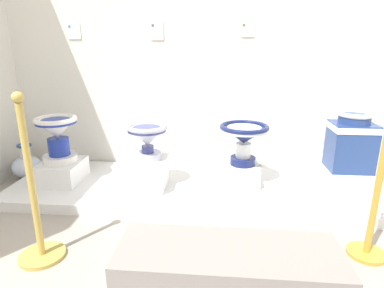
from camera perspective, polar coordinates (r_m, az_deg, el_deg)
name	(u,v)px	position (r m, az deg, el deg)	size (l,w,h in m)	color
wall_back	(204,15)	(3.19, 2.11, 21.87)	(3.99, 0.06, 3.07)	silver
display_platform	(199,188)	(2.90, 1.20, -7.88)	(3.30, 0.99, 0.09)	white
plinth_block_slender_white	(62,172)	(3.13, -22.06, -4.56)	(0.35, 0.40, 0.18)	white
antique_toilet_slender_white	(57,134)	(3.03, -22.79, 1.72)	(0.36, 0.36, 0.41)	white
plinth_block_pale_glazed	(149,173)	(2.82, -7.69, -5.05)	(0.31, 0.39, 0.25)	white
antique_toilet_pale_glazed	(147,136)	(2.72, -7.96, 1.35)	(0.34, 0.34, 0.30)	silver
plinth_block_tall_cobalt	(242,173)	(2.93, 8.88, -5.10)	(0.28, 0.38, 0.17)	white
antique_toilet_tall_cobalt	(244,136)	(2.82, 9.20, 1.46)	(0.42, 0.42, 0.36)	navy
plinth_block_central_ornate	(345,180)	(2.99, 25.55, -5.83)	(0.39, 0.30, 0.20)	white
antique_toilet_central_ornate	(351,141)	(2.88, 26.41, 0.55)	(0.34, 0.29, 0.48)	navy
info_placard_first	(74,31)	(3.44, -20.21, 18.27)	(0.13, 0.01, 0.14)	white
info_placard_second	(157,31)	(3.20, -6.23, 19.33)	(0.12, 0.01, 0.16)	white
info_placard_third	(248,29)	(3.15, 9.90, 19.39)	(0.12, 0.01, 0.13)	white
decorative_vase_companion	(27,166)	(3.54, -27.20, -3.46)	(0.28, 0.28, 0.36)	navy
stanchion_post_near_left	(36,216)	(2.18, -25.90, -11.41)	(0.28, 0.28, 1.03)	gold
stanchion_post_near_right	(374,210)	(2.26, 29.55, -10.19)	(0.23, 0.23, 0.97)	gold
museum_bench	(227,286)	(1.63, 6.31, -23.82)	(1.00, 0.36, 0.40)	gray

